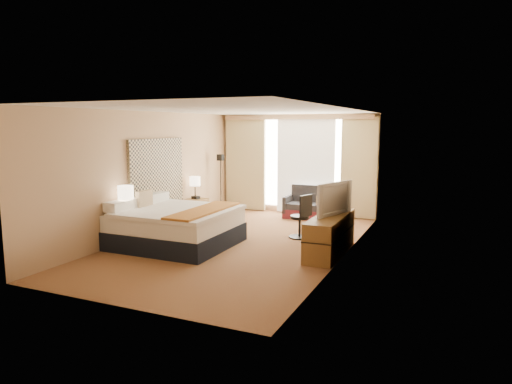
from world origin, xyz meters
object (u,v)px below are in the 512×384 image
at_px(lamp_left, 126,193).
at_px(lamp_right, 195,182).
at_px(bed, 176,226).
at_px(desk_chair, 302,219).
at_px(television, 330,198).
at_px(media_dresser, 330,235).
at_px(nightstand_left, 128,232).
at_px(loveseat, 311,208).
at_px(nightstand_right, 196,210).
at_px(floor_lamp, 221,172).

bearing_deg(lamp_left, lamp_right, 90.45).
bearing_deg(bed, desk_chair, 36.51).
bearing_deg(television, bed, 124.16).
bearing_deg(media_dresser, desk_chair, 133.09).
height_order(lamp_left, lamp_right, lamp_left).
relative_size(nightstand_left, loveseat, 0.43).
bearing_deg(nightstand_left, desk_chair, 34.18).
xyz_separation_m(loveseat, desk_chair, (0.43, -2.09, 0.14)).
xyz_separation_m(media_dresser, bed, (-2.89, -0.63, 0.03)).
height_order(media_dresser, television, television).
height_order(nightstand_right, loveseat, loveseat).
xyz_separation_m(nightstand_right, loveseat, (2.44, 1.53, -0.01)).
bearing_deg(media_dresser, television, 110.60).
distance_m(loveseat, floor_lamp, 2.54).
bearing_deg(loveseat, nightstand_left, -121.13).
bearing_deg(loveseat, bed, -114.27).
distance_m(loveseat, television, 3.18).
bearing_deg(lamp_right, loveseat, 32.01).
distance_m(nightstand_right, lamp_right, 0.70).
height_order(bed, floor_lamp, floor_lamp).
bearing_deg(loveseat, nightstand_right, -147.83).
bearing_deg(desk_chair, bed, -121.25).
distance_m(media_dresser, lamp_left, 3.91).
bearing_deg(lamp_right, media_dresser, -21.31).
height_order(media_dresser, loveseat, loveseat).
bearing_deg(lamp_left, nightstand_right, 90.11).
relative_size(nightstand_left, media_dresser, 0.31).
bearing_deg(bed, loveseat, 65.71).
relative_size(nightstand_left, nightstand_right, 1.00).
relative_size(nightstand_left, desk_chair, 0.60).
bearing_deg(lamp_right, television, -19.75).
height_order(bed, lamp_right, lamp_right).
height_order(desk_chair, lamp_left, lamp_left).
relative_size(bed, desk_chair, 2.33).
distance_m(media_dresser, loveseat, 3.24).
bearing_deg(lamp_left, floor_lamp, 88.83).
relative_size(media_dresser, television, 1.73).
relative_size(loveseat, lamp_right, 2.37).
distance_m(bed, floor_lamp, 3.36).
xyz_separation_m(bed, desk_chair, (2.05, 1.52, 0.03)).
height_order(lamp_left, television, television).
bearing_deg(media_dresser, bed, -167.78).
xyz_separation_m(nightstand_right, television, (3.65, -1.32, 0.72)).
relative_size(nightstand_left, floor_lamp, 0.35).
distance_m(nightstand_left, bed, 0.92).
relative_size(bed, loveseat, 1.65).
bearing_deg(bed, lamp_left, -150.64).
relative_size(nightstand_right, lamp_right, 1.01).
relative_size(loveseat, desk_chair, 1.41).
height_order(lamp_right, television, television).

